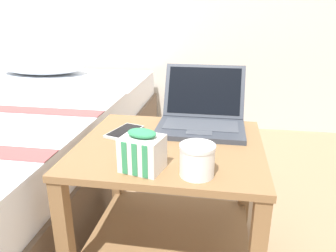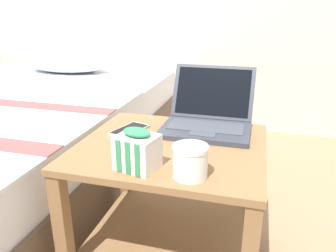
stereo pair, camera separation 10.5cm
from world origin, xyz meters
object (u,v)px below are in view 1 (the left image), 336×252
(snack_bag, at_px, (142,152))
(cell_phone, at_px, (125,132))
(laptop, at_px, (202,116))
(mug_front_left, at_px, (197,158))

(snack_bag, height_order, cell_phone, snack_bag)
(laptop, height_order, cell_phone, laptop)
(snack_bag, bearing_deg, mug_front_left, -2.23)
(laptop, distance_m, cell_phone, 0.30)
(laptop, relative_size, mug_front_left, 2.40)
(cell_phone, bearing_deg, mug_front_left, -43.65)
(mug_front_left, bearing_deg, laptop, 92.19)
(mug_front_left, height_order, snack_bag, snack_bag)
(laptop, relative_size, snack_bag, 2.52)
(laptop, distance_m, snack_bag, 0.41)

